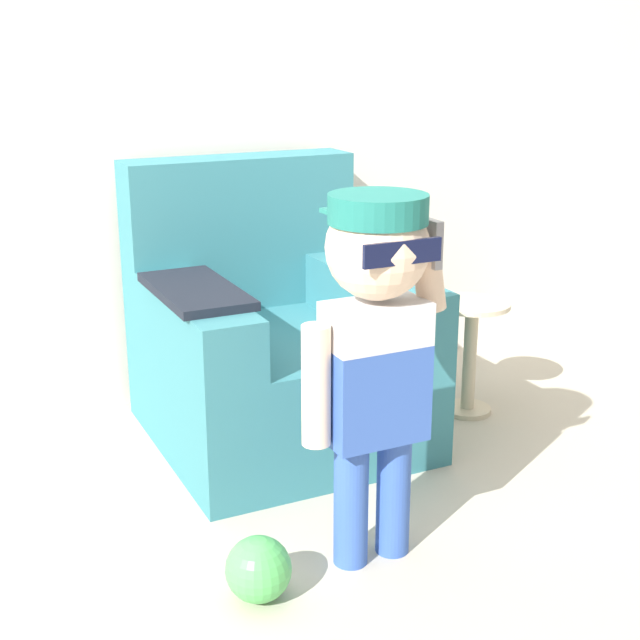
{
  "coord_description": "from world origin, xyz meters",
  "views": [
    {
      "loc": [
        -1.03,
        -2.61,
        1.45
      ],
      "look_at": [
        0.16,
        -0.17,
        0.6
      ],
      "focal_mm": 50.0,
      "sensor_mm": 36.0,
      "label": 1
    }
  ],
  "objects_px": {
    "armchair": "(272,344)",
    "toy_ball": "(258,569)",
    "person_child": "(375,325)",
    "side_table": "(470,346)"
  },
  "relations": [
    {
      "from": "person_child",
      "to": "toy_ball",
      "type": "xyz_separation_m",
      "value": [
        -0.37,
        -0.05,
        -0.62
      ]
    },
    {
      "from": "armchair",
      "to": "person_child",
      "type": "relative_size",
      "value": 0.96
    },
    {
      "from": "person_child",
      "to": "side_table",
      "type": "bearing_deg",
      "value": 41.13
    },
    {
      "from": "person_child",
      "to": "toy_ball",
      "type": "height_order",
      "value": "person_child"
    },
    {
      "from": "armchair",
      "to": "side_table",
      "type": "height_order",
      "value": "armchair"
    },
    {
      "from": "armchair",
      "to": "toy_ball",
      "type": "distance_m",
      "value": 1.13
    },
    {
      "from": "side_table",
      "to": "armchair",
      "type": "bearing_deg",
      "value": 167.23
    },
    {
      "from": "armchair",
      "to": "side_table",
      "type": "xyz_separation_m",
      "value": [
        0.78,
        -0.18,
        -0.07
      ]
    },
    {
      "from": "armchair",
      "to": "toy_ball",
      "type": "xyz_separation_m",
      "value": [
        -0.47,
        -0.99,
        -0.27
      ]
    },
    {
      "from": "armchair",
      "to": "person_child",
      "type": "bearing_deg",
      "value": -95.52
    }
  ]
}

